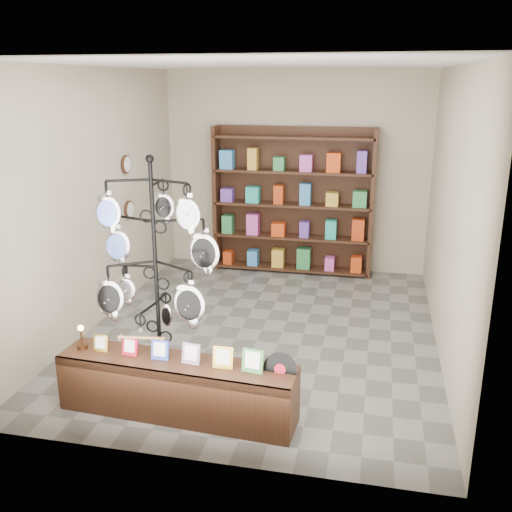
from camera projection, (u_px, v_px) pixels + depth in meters
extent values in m
plane|color=slate|center=(262.00, 330.00, 6.78)|extent=(5.00, 5.00, 0.00)
plane|color=#BDAE98|center=(295.00, 173.00, 8.68)|extent=(4.00, 0.00, 4.00)
plane|color=#BDAE98|center=(191.00, 279.00, 4.01)|extent=(4.00, 0.00, 4.00)
plane|color=#BDAE98|center=(97.00, 199.00, 6.75)|extent=(0.00, 5.00, 5.00)
plane|color=#BDAE98|center=(450.00, 215.00, 5.94)|extent=(0.00, 5.00, 5.00)
plane|color=white|center=(263.00, 64.00, 5.90)|extent=(5.00, 5.00, 0.00)
cylinder|color=black|center=(162.00, 390.00, 5.44)|extent=(0.48, 0.48, 0.03)
cylinder|color=black|center=(156.00, 283.00, 5.12)|extent=(0.04, 0.04, 2.19)
sphere|color=black|center=(150.00, 159.00, 4.80)|extent=(0.07, 0.07, 0.07)
ellipsoid|color=silver|center=(167.00, 315.00, 5.46)|extent=(0.12, 0.04, 0.23)
cube|color=#AD7848|center=(141.00, 338.00, 4.96)|extent=(0.42, 0.07, 0.04)
cube|color=black|center=(177.00, 388.00, 5.00)|extent=(2.14, 0.56, 0.52)
cube|color=gold|center=(101.00, 343.00, 5.09)|extent=(0.14, 0.06, 0.15)
cube|color=#B70E26|center=(130.00, 347.00, 5.01)|extent=(0.15, 0.06, 0.16)
cube|color=#263FA5|center=(160.00, 350.00, 4.93)|extent=(0.16, 0.06, 0.17)
cube|color=#E54C33|center=(191.00, 354.00, 4.86)|extent=(0.17, 0.07, 0.18)
cube|color=gold|center=(223.00, 357.00, 4.78)|extent=(0.18, 0.07, 0.19)
cube|color=#337233|center=(253.00, 361.00, 4.71)|extent=(0.19, 0.07, 0.20)
cylinder|color=black|center=(280.00, 369.00, 4.72)|extent=(0.29, 0.08, 0.28)
cylinder|color=#B70E26|center=(280.00, 370.00, 4.72)|extent=(0.10, 0.03, 0.10)
cylinder|color=#432313|center=(82.00, 346.00, 5.15)|extent=(0.10, 0.10, 0.04)
cylinder|color=#432313|center=(82.00, 338.00, 5.13)|extent=(0.02, 0.02, 0.13)
sphere|color=#FFBF59|center=(81.00, 328.00, 5.10)|extent=(0.05, 0.05, 0.05)
cube|color=black|center=(294.00, 199.00, 8.74)|extent=(2.40, 0.04, 2.20)
cube|color=black|center=(217.00, 198.00, 8.83)|extent=(0.06, 0.36, 2.20)
cube|color=black|center=(372.00, 205.00, 8.35)|extent=(0.06, 0.36, 2.20)
cube|color=black|center=(291.00, 267.00, 8.90)|extent=(2.36, 0.36, 0.04)
cube|color=black|center=(292.00, 237.00, 8.75)|extent=(2.36, 0.36, 0.03)
cube|color=black|center=(292.00, 205.00, 8.61)|extent=(2.36, 0.36, 0.04)
cube|color=black|center=(293.00, 172.00, 8.46)|extent=(2.36, 0.36, 0.04)
cube|color=black|center=(294.00, 137.00, 8.31)|extent=(2.36, 0.36, 0.04)
cylinder|color=black|center=(126.00, 164.00, 7.40)|extent=(0.03, 0.24, 0.24)
cylinder|color=black|center=(129.00, 210.00, 7.58)|extent=(0.03, 0.24, 0.24)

